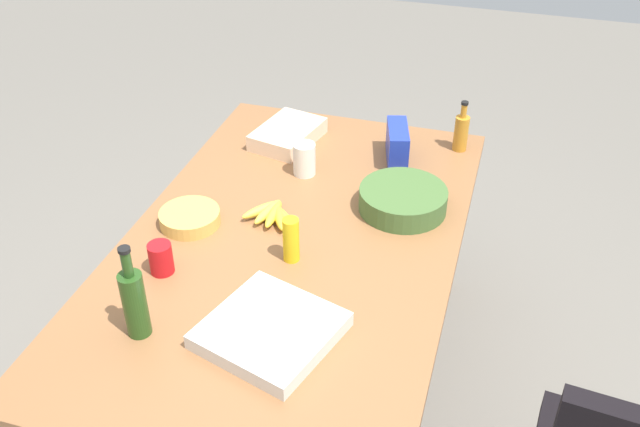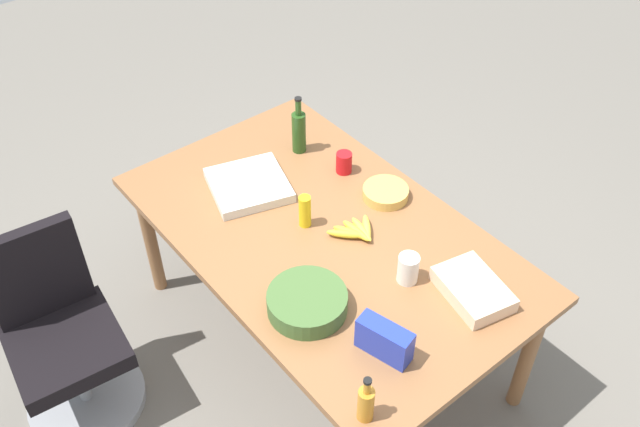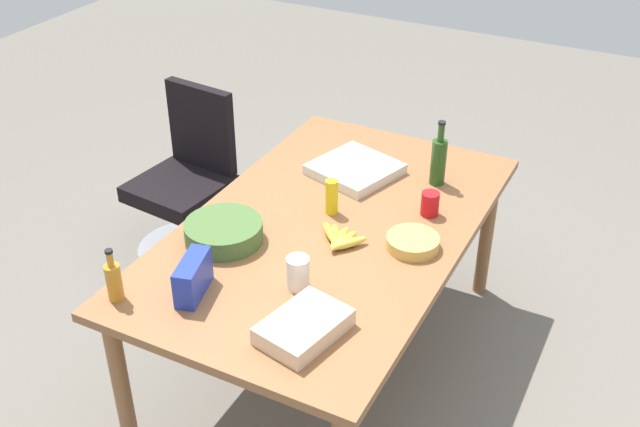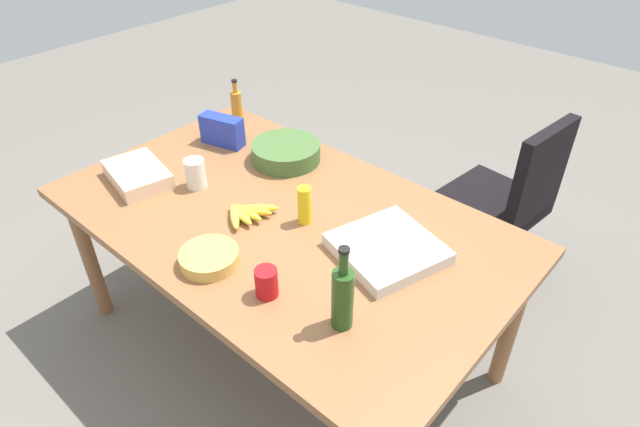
# 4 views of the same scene
# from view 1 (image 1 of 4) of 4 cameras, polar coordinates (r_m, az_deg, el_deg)

# --- Properties ---
(ground_plane) EXTENTS (10.00, 10.00, 0.00)m
(ground_plane) POSITION_cam_1_polar(r_m,az_deg,el_deg) (3.07, -1.99, -13.93)
(ground_plane) COLOR slate
(conference_table) EXTENTS (1.94, 1.16, 0.79)m
(conference_table) POSITION_cam_1_polar(r_m,az_deg,el_deg) (2.58, -2.30, -3.50)
(conference_table) COLOR brown
(conference_table) RESTS_ON ground
(chip_bowl) EXTENTS (0.23, 0.23, 0.05)m
(chip_bowl) POSITION_cam_1_polar(r_m,az_deg,el_deg) (2.64, -10.35, -0.34)
(chip_bowl) COLOR gold
(chip_bowl) RESTS_ON conference_table
(pizza_box) EXTENTS (0.45, 0.45, 0.05)m
(pizza_box) POSITION_cam_1_polar(r_m,az_deg,el_deg) (2.16, -3.98, -9.29)
(pizza_box) COLOR silver
(pizza_box) RESTS_ON conference_table
(mayo_jar) EXTENTS (0.11, 0.11, 0.13)m
(mayo_jar) POSITION_cam_1_polar(r_m,az_deg,el_deg) (2.87, -1.26, 4.36)
(mayo_jar) COLOR white
(mayo_jar) RESTS_ON conference_table
(sheet_cake) EXTENTS (0.36, 0.28, 0.07)m
(sheet_cake) POSITION_cam_1_polar(r_m,az_deg,el_deg) (3.12, -2.59, 6.34)
(sheet_cake) COLOR beige
(sheet_cake) RESTS_ON conference_table
(salad_bowl) EXTENTS (0.39, 0.39, 0.09)m
(salad_bowl) POSITION_cam_1_polar(r_m,az_deg,el_deg) (2.68, 6.63, 1.11)
(salad_bowl) COLOR #426430
(salad_bowl) RESTS_ON conference_table
(mustard_bottle) EXTENTS (0.07, 0.07, 0.16)m
(mustard_bottle) POSITION_cam_1_polar(r_m,az_deg,el_deg) (2.40, -2.33, -2.11)
(mustard_bottle) COLOR yellow
(mustard_bottle) RESTS_ON conference_table
(dressing_bottle) EXTENTS (0.07, 0.07, 0.22)m
(dressing_bottle) POSITION_cam_1_polar(r_m,az_deg,el_deg) (3.09, 11.21, 6.44)
(dressing_bottle) COLOR #C68023
(dressing_bottle) RESTS_ON conference_table
(red_solo_cup) EXTENTS (0.10, 0.10, 0.11)m
(red_solo_cup) POSITION_cam_1_polar(r_m,az_deg,el_deg) (2.42, -12.58, -3.51)
(red_solo_cup) COLOR red
(red_solo_cup) RESTS_ON conference_table
(chip_bag_blue) EXTENTS (0.23, 0.13, 0.15)m
(chip_bag_blue) POSITION_cam_1_polar(r_m,az_deg,el_deg) (2.98, 6.19, 5.54)
(chip_bag_blue) COLOR #2136B0
(chip_bag_blue) RESTS_ON conference_table
(banana_bunch) EXTENTS (0.19, 0.24, 0.04)m
(banana_bunch) POSITION_cam_1_polar(r_m,az_deg,el_deg) (2.63, -3.74, -0.06)
(banana_bunch) COLOR yellow
(banana_bunch) RESTS_ON conference_table
(wine_bottle) EXTENTS (0.09, 0.09, 0.32)m
(wine_bottle) POSITION_cam_1_polar(r_m,az_deg,el_deg) (2.17, -14.60, -6.80)
(wine_bottle) COLOR #244819
(wine_bottle) RESTS_ON conference_table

